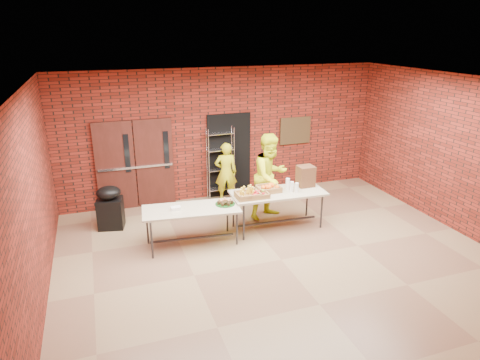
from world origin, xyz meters
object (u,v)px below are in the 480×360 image
(table_right, at_px, (278,195))
(volunteer_man, at_px, (270,176))
(table_left, at_px, (191,211))
(volunteer_woman, at_px, (226,172))
(wire_rack, at_px, (221,164))
(covered_grill, at_px, (110,207))
(coffee_dispenser, at_px, (306,176))

(table_right, distance_m, volunteer_man, 0.63)
(table_left, bearing_deg, volunteer_woman, 62.39)
(wire_rack, height_order, covered_grill, wire_rack)
(table_left, xyz_separation_m, table_right, (1.89, 0.15, 0.04))
(coffee_dispenser, height_order, covered_grill, coffee_dispenser)
(wire_rack, xyz_separation_m, volunteer_man, (0.72, -1.44, 0.06))
(wire_rack, xyz_separation_m, covered_grill, (-2.71, -0.87, -0.43))
(table_right, height_order, volunteer_man, volunteer_man)
(table_right, bearing_deg, coffee_dispenser, 14.05)
(table_left, distance_m, table_right, 1.90)
(table_left, bearing_deg, coffee_dispenser, 12.64)
(covered_grill, bearing_deg, coffee_dispenser, -1.76)
(wire_rack, xyz_separation_m, volunteer_woman, (0.06, -0.22, -0.16))
(wire_rack, relative_size, volunteer_man, 0.94)
(table_left, distance_m, covered_grill, 1.97)
(covered_grill, bearing_deg, volunteer_man, 2.81)
(covered_grill, bearing_deg, wire_rack, 30.00)
(coffee_dispenser, bearing_deg, table_left, -173.62)
(volunteer_woman, relative_size, volunteer_man, 0.77)
(table_left, distance_m, volunteer_man, 2.11)
(table_left, height_order, volunteer_man, volunteer_man)
(covered_grill, bearing_deg, table_left, -29.38)
(table_right, bearing_deg, wire_rack, 110.70)
(table_left, bearing_deg, wire_rack, 66.42)
(table_right, relative_size, covered_grill, 2.14)
(volunteer_woman, bearing_deg, coffee_dispenser, 138.08)
(covered_grill, bearing_deg, table_right, -6.68)
(table_right, height_order, covered_grill, covered_grill)
(table_right, xyz_separation_m, covered_grill, (-3.36, 1.15, -0.27))
(wire_rack, distance_m, volunteer_man, 1.61)
(table_right, distance_m, coffee_dispenser, 0.78)
(coffee_dispenser, bearing_deg, covered_grill, 166.06)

